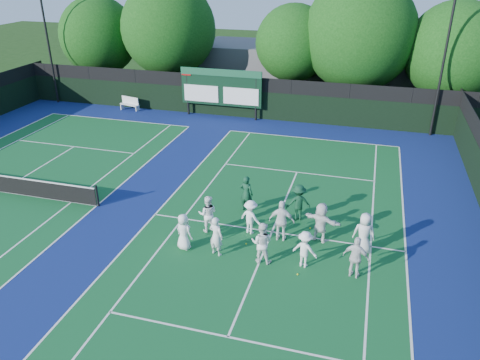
# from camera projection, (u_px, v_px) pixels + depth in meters

# --- Properties ---
(ground) EXTENTS (120.00, 120.00, 0.00)m
(ground) POSITION_uv_depth(u_px,v_px,m) (267.00, 244.00, 19.22)
(ground) COLOR #16330E
(ground) RESTS_ON ground
(court_apron) EXTENTS (34.00, 32.00, 0.01)m
(court_apron) POSITION_uv_depth(u_px,v_px,m) (145.00, 213.00, 21.57)
(court_apron) COLOR navy
(court_apron) RESTS_ON ground
(near_court) EXTENTS (11.05, 23.85, 0.01)m
(near_court) POSITION_uv_depth(u_px,v_px,m) (272.00, 232.00, 20.08)
(near_court) COLOR #105124
(near_court) RESTS_ON ground
(left_court) EXTENTS (11.05, 23.85, 0.01)m
(left_court) POSITION_uv_depth(u_px,v_px,m) (0.00, 191.00, 23.54)
(left_court) COLOR #105124
(left_court) RESTS_ON ground
(back_fence) EXTENTS (34.00, 0.08, 3.00)m
(back_fence) POSITION_uv_depth(u_px,v_px,m) (236.00, 99.00, 34.00)
(back_fence) COLOR black
(back_fence) RESTS_ON ground
(scoreboard) EXTENTS (6.00, 0.21, 3.55)m
(scoreboard) POSITION_uv_depth(u_px,v_px,m) (221.00, 88.00, 33.53)
(scoreboard) COLOR black
(scoreboard) RESTS_ON ground
(clubhouse) EXTENTS (18.00, 6.00, 4.00)m
(clubhouse) POSITION_uv_depth(u_px,v_px,m) (308.00, 70.00, 39.67)
(clubhouse) COLOR #57575C
(clubhouse) RESTS_ON ground
(light_pole_left) EXTENTS (1.20, 0.30, 10.12)m
(light_pole_left) POSITION_uv_depth(u_px,v_px,m) (44.00, 21.00, 35.31)
(light_pole_left) COLOR black
(light_pole_left) RESTS_ON ground
(light_pole_right) EXTENTS (1.20, 0.30, 10.12)m
(light_pole_right) POSITION_uv_depth(u_px,v_px,m) (448.00, 37.00, 28.27)
(light_pole_right) COLOR black
(light_pole_right) RESTS_ON ground
(bench) EXTENTS (1.66, 0.81, 1.02)m
(bench) POSITION_uv_depth(u_px,v_px,m) (130.00, 103.00, 35.86)
(bench) COLOR silver
(bench) RESTS_ON ground
(tree_a) EXTENTS (6.37, 6.37, 7.94)m
(tree_a) POSITION_uv_depth(u_px,v_px,m) (101.00, 38.00, 38.85)
(tree_a) COLOR black
(tree_a) RESTS_ON ground
(tree_b) EXTENTS (7.43, 7.43, 9.28)m
(tree_b) POSITION_uv_depth(u_px,v_px,m) (171.00, 31.00, 36.95)
(tree_b) COLOR black
(tree_b) RESTS_ON ground
(tree_c) EXTENTS (5.65, 5.65, 7.74)m
(tree_c) POSITION_uv_depth(u_px,v_px,m) (296.00, 45.00, 34.74)
(tree_c) COLOR black
(tree_c) RESTS_ON ground
(tree_d) EXTENTS (8.03, 8.03, 9.72)m
(tree_d) POSITION_uv_depth(u_px,v_px,m) (361.00, 37.00, 33.27)
(tree_d) COLOR black
(tree_d) RESTS_ON ground
(tree_e) EXTENTS (6.78, 6.78, 8.24)m
(tree_e) POSITION_uv_depth(u_px,v_px,m) (457.00, 54.00, 32.03)
(tree_e) COLOR black
(tree_e) RESTS_ON ground
(tennis_ball_0) EXTENTS (0.07, 0.07, 0.07)m
(tennis_ball_0) POSITION_uv_depth(u_px,v_px,m) (246.00, 244.00, 19.21)
(tennis_ball_0) COLOR yellow
(tennis_ball_0) RESTS_ON ground
(tennis_ball_1) EXTENTS (0.07, 0.07, 0.07)m
(tennis_ball_1) POSITION_uv_depth(u_px,v_px,m) (283.00, 230.00, 20.17)
(tennis_ball_1) COLOR yellow
(tennis_ball_1) RESTS_ON ground
(tennis_ball_2) EXTENTS (0.07, 0.07, 0.07)m
(tennis_ball_2) POSITION_uv_depth(u_px,v_px,m) (298.00, 274.00, 17.36)
(tennis_ball_2) COLOR yellow
(tennis_ball_2) RESTS_ON ground
(tennis_ball_4) EXTENTS (0.07, 0.07, 0.07)m
(tennis_ball_4) POSITION_uv_depth(u_px,v_px,m) (310.00, 228.00, 20.31)
(tennis_ball_4) COLOR yellow
(tennis_ball_4) RESTS_ON ground
(tennis_ball_5) EXTENTS (0.07, 0.07, 0.07)m
(tennis_ball_5) POSITION_uv_depth(u_px,v_px,m) (349.00, 250.00, 18.77)
(tennis_ball_5) COLOR yellow
(tennis_ball_5) RESTS_ON ground
(player_front_0) EXTENTS (0.89, 0.74, 1.56)m
(player_front_0) POSITION_uv_depth(u_px,v_px,m) (184.00, 232.00, 18.64)
(player_front_0) COLOR white
(player_front_0) RESTS_ON ground
(player_front_1) EXTENTS (0.71, 0.58, 1.68)m
(player_front_1) POSITION_uv_depth(u_px,v_px,m) (216.00, 236.00, 18.24)
(player_front_1) COLOR silver
(player_front_1) RESTS_ON ground
(player_front_2) EXTENTS (0.83, 0.65, 1.71)m
(player_front_2) POSITION_uv_depth(u_px,v_px,m) (262.00, 243.00, 17.80)
(player_front_2) COLOR white
(player_front_2) RESTS_ON ground
(player_front_3) EXTENTS (1.07, 0.76, 1.50)m
(player_front_3) POSITION_uv_depth(u_px,v_px,m) (305.00, 249.00, 17.57)
(player_front_3) COLOR white
(player_front_3) RESTS_ON ground
(player_front_4) EXTENTS (1.05, 0.63, 1.68)m
(player_front_4) POSITION_uv_depth(u_px,v_px,m) (356.00, 257.00, 16.94)
(player_front_4) COLOR silver
(player_front_4) RESTS_ON ground
(player_back_0) EXTENTS (0.95, 0.82, 1.67)m
(player_back_0) POSITION_uv_depth(u_px,v_px,m) (208.00, 214.00, 19.83)
(player_back_0) COLOR white
(player_back_0) RESTS_ON ground
(player_back_1) EXTENTS (1.14, 0.91, 1.54)m
(player_back_1) POSITION_uv_depth(u_px,v_px,m) (251.00, 217.00, 19.71)
(player_back_1) COLOR white
(player_back_1) RESTS_ON ground
(player_back_2) EXTENTS (1.06, 0.44, 1.81)m
(player_back_2) POSITION_uv_depth(u_px,v_px,m) (282.00, 221.00, 19.16)
(player_back_2) COLOR white
(player_back_2) RESTS_ON ground
(player_back_3) EXTENTS (1.69, 1.01, 1.74)m
(player_back_3) POSITION_uv_depth(u_px,v_px,m) (321.00, 222.00, 19.13)
(player_back_3) COLOR white
(player_back_3) RESTS_ON ground
(player_back_4) EXTENTS (0.88, 0.60, 1.75)m
(player_back_4) POSITION_uv_depth(u_px,v_px,m) (364.00, 233.00, 18.35)
(player_back_4) COLOR silver
(player_back_4) RESTS_ON ground
(coach_left) EXTENTS (0.72, 0.55, 1.76)m
(coach_left) POSITION_uv_depth(u_px,v_px,m) (246.00, 194.00, 21.42)
(coach_left) COLOR #103C24
(coach_left) RESTS_ON ground
(coach_right) EXTENTS (1.25, 0.97, 1.71)m
(coach_right) POSITION_uv_depth(u_px,v_px,m) (298.00, 203.00, 20.70)
(coach_right) COLOR #0F3A22
(coach_right) RESTS_ON ground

